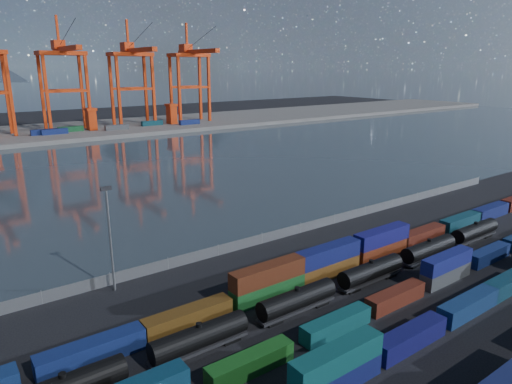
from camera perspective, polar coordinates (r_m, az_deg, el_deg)
ground at (r=71.47m, az=14.73°, el=-13.00°), size 700.00×700.00×0.00m
harbor_water at (r=155.63m, az=-16.54°, el=2.38°), size 700.00×700.00×0.00m
far_quay at (r=255.58m, az=-24.74°, el=6.73°), size 700.00×70.00×2.00m
container_row_south at (r=61.33m, az=18.79°, el=-16.28°), size 126.50×2.40×5.12m
container_row_mid at (r=58.60m, az=5.94°, el=-17.43°), size 141.21×2.22×4.74m
container_row_north at (r=83.65m, az=14.03°, el=-7.18°), size 141.53×2.53×5.39m
tanker_string at (r=61.25m, az=-0.53°, el=-15.44°), size 121.40×2.77×3.97m
waterfront_fence at (r=89.35m, az=0.76°, el=-5.85°), size 160.12×0.12×2.20m
yard_light_mast at (r=71.74m, az=-17.81°, el=-4.99°), size 1.60×0.40×16.60m
gantry_cranes at (r=245.72m, az=-27.08°, el=14.20°), size 197.05×42.34×57.33m
quay_containers at (r=239.13m, az=-26.64°, el=6.56°), size 172.58×10.99×2.60m
straddle_carriers at (r=244.56m, az=-25.00°, el=7.99°), size 140.00×7.00×11.10m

